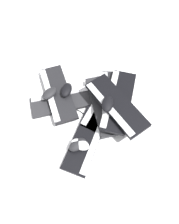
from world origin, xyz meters
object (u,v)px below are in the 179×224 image
Objects in this scene: keyboard_4 at (113,100)px; mouse_1 at (66,90)px; keyboard_2 at (87,139)px; mouse_4 at (108,104)px; keyboard_3 at (105,105)px; keyboard_0 at (105,103)px; keyboard_7 at (116,105)px; keyboard_6 at (118,101)px; keyboard_5 at (58,93)px; keyboard_1 at (64,101)px; mouse_3 at (50,93)px; mouse_2 at (80,144)px; mouse_0 at (77,145)px.

keyboard_4 is 0.31m from mouse_1.
keyboard_2 is 3.88× the size of mouse_4.
keyboard_3 is at bearing 169.35° from keyboard_4.
keyboard_4 reaches higher than keyboard_0.
keyboard_2 is 0.27m from keyboard_7.
keyboard_6 is at bearing 21.25° from keyboard_2.
keyboard_5 is at bearing -105.70° from mouse_4.
mouse_1 is (-0.23, 0.20, 0.01)m from keyboard_4.
mouse_1 is at bearing 128.01° from keyboard_7.
keyboard_3 is at bearing -95.07° from mouse_1.
mouse_3 is at bearing 141.24° from keyboard_1.
keyboard_7 reaches higher than mouse_2.
keyboard_6 reaches higher than keyboard_4.
keyboard_4 is 4.17× the size of mouse_2.
mouse_4 reaches higher than keyboard_5.
mouse_4 reaches higher than mouse_0.
keyboard_7 is 4.15× the size of mouse_0.
mouse_4 is (0.15, -0.25, 0.09)m from mouse_1.
mouse_2 is at bearing 150.02° from mouse_0.
mouse_0 reaches higher than keyboard_3.
keyboard_7 reaches higher than keyboard_6.
keyboard_2 is at bearing -162.89° from keyboard_7.
mouse_0 is 0.38m from mouse_3.
keyboard_1 and keyboard_2 have the same top height.
keyboard_4 is at bearing -32.23° from keyboard_1.
keyboard_2 is at bearing -96.74° from mouse_3.
keyboard_4 is 0.05m from keyboard_6.
mouse_2 is 1.00× the size of mouse_4.
keyboard_5 is (-0.29, 0.23, -0.03)m from keyboard_4.
mouse_4 is at bearing -107.33° from mouse_1.
keyboard_2 is 0.35m from mouse_1.
mouse_0 reaches higher than keyboard_1.
keyboard_4 is 0.36m from mouse_0.
keyboard_6 is at bearing -91.61° from mouse_1.
keyboard_3 is 0.31m from mouse_2.
keyboard_5 is 0.37m from mouse_4.
keyboard_3 is 4.21× the size of mouse_0.
keyboard_3 is 4.21× the size of mouse_4.
keyboard_7 is (0.01, -0.10, 0.12)m from keyboard_0.
mouse_1 is at bearing 139.38° from keyboard_4.
keyboard_2 is at bearing -26.98° from mouse_4.
keyboard_1 is 1.08× the size of keyboard_6.
keyboard_0 is 0.37m from mouse_3.
keyboard_2 is 0.38m from mouse_3.
keyboard_6 is at bearing 69.56° from mouse_2.
mouse_4 is at bearing -165.31° from mouse_0.
keyboard_2 is 0.37m from keyboard_5.
mouse_4 reaches higher than keyboard_7.
keyboard_1 is 4.20× the size of mouse_4.
keyboard_7 reaches higher than mouse_3.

